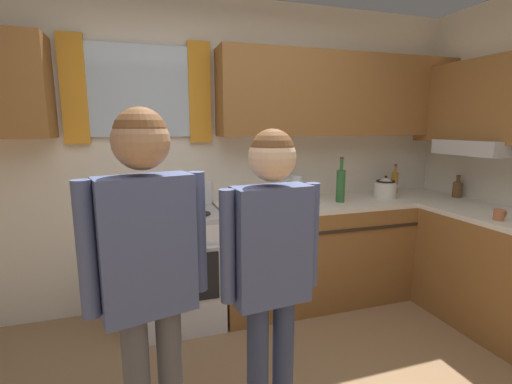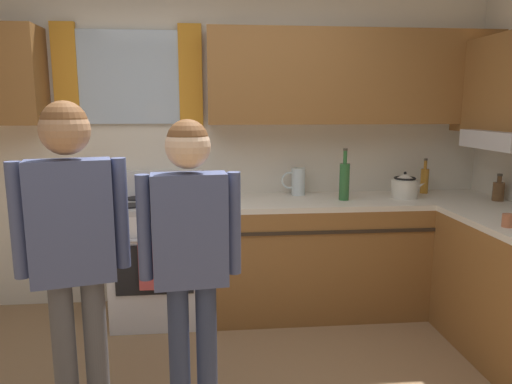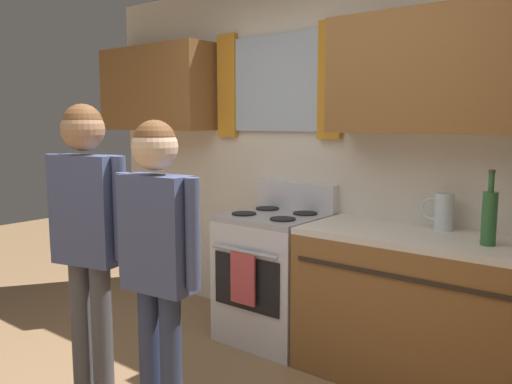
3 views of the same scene
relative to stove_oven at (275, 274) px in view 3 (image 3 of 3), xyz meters
The scene contains 6 objects.
back_wall_unit 1.15m from the stove_oven, 33.65° to the left, with size 4.60×0.42×2.60m.
stove_oven is the anchor object (origin of this frame).
bottle_wine_green 1.53m from the stove_oven, ahead, with size 0.08×0.08×0.39m.
water_pitcher 1.24m from the stove_oven, ahead, with size 0.19×0.11×0.22m.
adult_left 1.47m from the stove_oven, 99.68° to the right, with size 0.49×0.24×1.63m.
adult_in_plaid 1.46m from the stove_oven, 77.10° to the right, with size 0.48×0.21×1.55m.
Camera 3 is at (1.75, -1.32, 1.53)m, focal length 36.21 mm.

